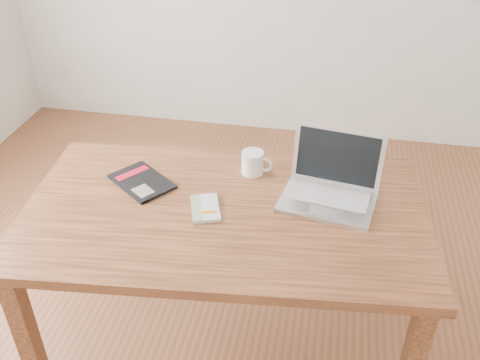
% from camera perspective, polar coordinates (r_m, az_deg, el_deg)
% --- Properties ---
extents(room, '(4.04, 4.04, 2.70)m').
position_cam_1_polar(room, '(1.82, -4.48, 13.82)').
color(room, brown).
rests_on(room, ground).
extents(desk, '(1.61, 1.02, 0.75)m').
position_cam_1_polar(desk, '(2.09, -1.66, -5.07)').
color(desk, brown).
rests_on(desk, ground).
extents(white_guidebook, '(0.15, 0.19, 0.02)m').
position_cam_1_polar(white_guidebook, '(2.03, -3.74, -3.01)').
color(white_guidebook, silver).
rests_on(white_guidebook, desk).
extents(black_guidebook, '(0.31, 0.29, 0.01)m').
position_cam_1_polar(black_guidebook, '(2.21, -10.44, -0.17)').
color(black_guidebook, black).
rests_on(black_guidebook, desk).
extents(laptop, '(0.39, 0.34, 0.25)m').
position_cam_1_polar(laptop, '(2.10, 9.67, -0.60)').
color(laptop, silver).
rests_on(laptop, desk).
extents(coffee_mug, '(0.13, 0.09, 0.10)m').
position_cam_1_polar(coffee_mug, '(2.22, 1.44, 1.89)').
color(coffee_mug, white).
rests_on(coffee_mug, desk).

